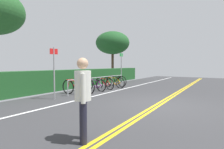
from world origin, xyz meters
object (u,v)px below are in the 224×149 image
Objects in this scene: bicycle_2 at (95,85)px; sign_post_far at (121,65)px; bicycle_4 at (114,82)px; pedestrian at (83,94)px; bicycle_3 at (104,83)px; sign_post_near at (54,68)px; bicycle_0 at (76,87)px; bicycle_5 at (116,81)px; bike_rack at (100,80)px; bicycle_1 at (85,86)px; tree_mid at (113,43)px.

sign_post_far is (3.61, 0.22, 1.12)m from bicycle_2.
pedestrian reaches higher than bicycle_4.
bicycle_3 is at bearing -3.51° from bicycle_2.
sign_post_far is (6.62, 0.33, 0.10)m from sign_post_near.
bicycle_0 is 5.68m from pedestrian.
bicycle_5 is at bearing 1.48° from bicycle_0.
bike_rack is at bearing 1.04° from sign_post_near.
bike_rack is 1.29m from bicycle_1.
bike_rack is at bearing 0.02° from bicycle_0.
bicycle_2 is 0.69× the size of sign_post_far.
bicycle_4 is (1.84, -0.18, 0.01)m from bicycle_2.
bicycle_0 is 1.03× the size of bicycle_5.
bicycle_5 reaches higher than bicycle_1.
bicycle_0 is 0.82m from bicycle_1.
pedestrian reaches higher than bicycle_2.
bicycle_3 is (2.52, -0.01, -0.03)m from bicycle_0.
tree_mid is (7.01, 3.11, 3.36)m from bicycle_2.
bicycle_0 reaches higher than bicycle_2.
tree_mid is (5.17, 3.29, 3.35)m from bicycle_4.
bicycle_3 is at bearing -175.98° from bicycle_5.
bicycle_0 is at bearing -171.57° from bicycle_1.
sign_post_far is at bearing 1.94° from bicycle_1.
bicycle_1 is 1.06× the size of bicycle_2.
sign_post_far is at bearing 9.02° from bicycle_5.
bicycle_4 is 0.80m from bicycle_5.
tree_mid is at bearing 23.95° from bicycle_2.
tree_mid is (7.80, 3.04, 3.34)m from bicycle_1.
sign_post_far reaches higher than bicycle_3.
sign_post_far reaches higher than bicycle_4.
bike_rack reaches higher than bicycle_4.
sign_post_near is (-3.49, -0.06, 0.79)m from bike_rack.
bicycle_0 reaches higher than bicycle_4.
tree_mid is (3.40, 2.89, 2.24)m from sign_post_far.
bicycle_3 is at bearing 172.36° from bicycle_4.
tree_mid is at bearing 21.29° from bicycle_1.
sign_post_far reaches higher than bicycle_0.
bicycle_5 is at bearing 1.36° from bicycle_2.
pedestrian is 0.34× the size of tree_mid.
bicycle_2 is at bearing -5.27° from bicycle_1.
bicycle_2 is 0.95× the size of bicycle_5.
bicycle_1 is at bearing -178.06° from sign_post_far.
bicycle_3 is 0.34× the size of tree_mid.
bicycle_2 is 1.02× the size of bicycle_3.
sign_post_near is (-3.93, -0.05, 1.02)m from bicycle_3.
bike_rack is 2.18× the size of sign_post_far.
bicycle_1 is 0.37× the size of tree_mid.
bicycle_0 is at bearing -178.33° from bicycle_2.
bicycle_4 is 0.80× the size of sign_post_near.
sign_post_near is at bearing -162.18° from tree_mid.
bicycle_1 is at bearing 174.51° from bicycle_4.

